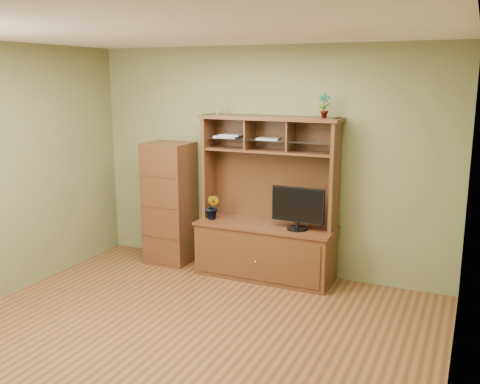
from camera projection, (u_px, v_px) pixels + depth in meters
The scene contains 8 objects.
room at pixel (182, 193), 4.63m from camera, with size 4.54×4.04×2.74m.
media_hutch at pixel (266, 234), 6.30m from camera, with size 1.66×0.61×1.90m.
monitor at pixel (298, 207), 5.98m from camera, with size 0.61×0.24×0.48m.
orchid_plant at pixel (213, 207), 6.43m from camera, with size 0.17×0.14×0.31m, color #36571D.
top_plant at pixel (324, 105), 5.79m from camera, with size 0.14×0.09×0.27m, color #2C6021.
reed_diffuser at pixel (218, 105), 6.32m from camera, with size 0.05×0.05×0.27m.
magazines at pixel (241, 137), 6.27m from camera, with size 0.83×0.24×0.04m.
side_cabinet at pixel (170, 203), 6.78m from camera, with size 0.55×0.50×1.54m.
Camera 1 is at (2.32, -3.91, 2.33)m, focal length 40.00 mm.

